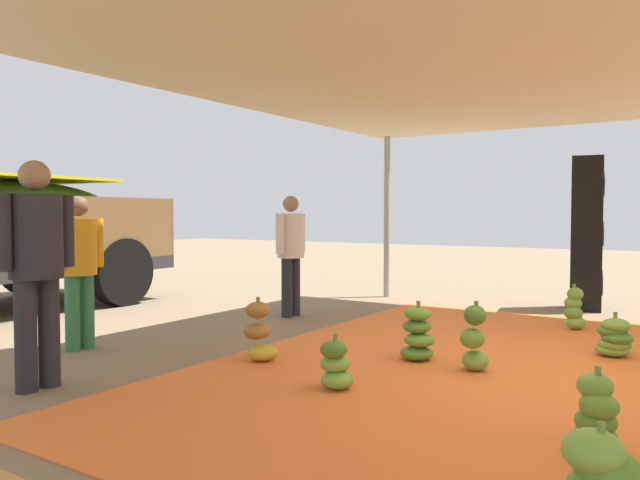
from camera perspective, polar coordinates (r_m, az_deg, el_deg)
ground_plane at (r=6.87m, az=-6.15°, el=-8.98°), size 40.00×40.00×0.00m
tarp_orange at (r=5.54m, az=19.27°, el=-11.84°), size 6.50×5.27×0.01m
tent_canopy at (r=5.48m, az=20.65°, el=15.32°), size 8.00×7.00×2.67m
banana_bunch_0 at (r=5.49m, az=14.08°, el=-9.04°), size 0.33×0.28×0.61m
banana_bunch_1 at (r=6.50m, az=25.59°, el=-8.22°), size 0.47×0.46×0.42m
banana_bunch_3 at (r=4.85m, az=1.45°, el=-11.58°), size 0.37×0.38×0.42m
banana_bunch_4 at (r=5.82m, az=9.03°, el=-8.71°), size 0.42×0.42×0.55m
banana_bunch_5 at (r=7.83m, az=22.49°, el=-5.98°), size 0.31×0.32×0.53m
banana_bunch_10 at (r=3.94m, az=24.20°, el=-14.57°), size 0.34×0.32×0.49m
banana_bunch_11 at (r=5.73m, az=-5.63°, el=-8.64°), size 0.34×0.36×0.59m
worker_0 at (r=6.59m, az=-21.42°, el=-1.75°), size 0.56×0.34×1.54m
worker_1 at (r=5.21m, az=-24.80°, el=-1.38°), size 0.65×0.40×1.77m
worker_2 at (r=8.13m, az=-2.72°, el=-0.58°), size 0.58×0.36×1.60m
speaker_stack at (r=9.48m, az=23.48°, el=0.55°), size 0.62×0.50×2.16m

